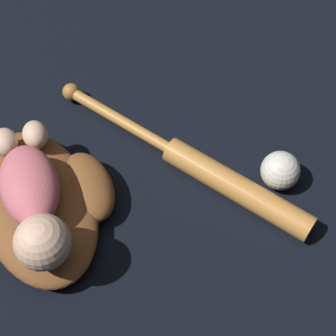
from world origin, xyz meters
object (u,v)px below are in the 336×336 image
(baby_figure, at_px, (32,199))
(baseball, at_px, (280,171))
(baseball_bat, at_px, (211,173))
(baseball_glove, at_px, (46,202))

(baby_figure, distance_m, baseball, 0.48)
(baseball_bat, bearing_deg, baseball, 82.71)
(baseball_glove, xyz_separation_m, baseball, (-0.02, 0.46, 0.00))
(baseball_glove, xyz_separation_m, baseball_bat, (-0.03, 0.32, -0.01))
(baseball_bat, distance_m, baseball, 0.14)
(baseball_glove, distance_m, baseball_bat, 0.33)
(baseball_bat, height_order, baseball, baseball)
(baby_figure, distance_m, baseball_bat, 0.35)
(baseball, bearing_deg, baseball_bat, -97.29)
(baseball_glove, height_order, baseball, baseball)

